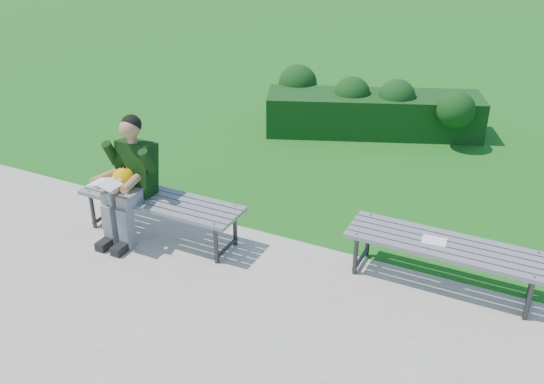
% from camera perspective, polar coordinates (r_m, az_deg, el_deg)
% --- Properties ---
extents(ground, '(80.00, 80.00, 0.00)m').
position_cam_1_polar(ground, '(6.58, -0.24, -4.08)').
color(ground, '#2B7D16').
rests_on(ground, ground).
extents(walkway, '(30.00, 3.50, 0.02)m').
position_cam_1_polar(walkway, '(5.35, -8.85, -12.67)').
color(walkway, '#BEAF9D').
rests_on(walkway, ground).
extents(hedge, '(3.31, 1.92, 0.88)m').
position_cam_1_polar(hedge, '(9.30, 9.27, 7.83)').
color(hedge, '#163F12').
rests_on(hedge, ground).
extents(bench_left, '(1.80, 0.50, 0.46)m').
position_cam_1_polar(bench_left, '(6.44, -10.44, -1.05)').
color(bench_left, slate).
rests_on(bench_left, walkway).
extents(bench_right, '(1.80, 0.50, 0.46)m').
position_cam_1_polar(bench_right, '(5.79, 15.93, -5.14)').
color(bench_right, slate).
rests_on(bench_right, walkway).
extents(seated_boy, '(0.56, 0.76, 1.31)m').
position_cam_1_polar(seated_boy, '(6.41, -13.31, 1.52)').
color(seated_boy, gray).
rests_on(seated_boy, walkway).
extents(paper_sheet, '(0.23, 0.18, 0.01)m').
position_cam_1_polar(paper_sheet, '(5.78, 15.03, -4.45)').
color(paper_sheet, white).
rests_on(paper_sheet, bench_right).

